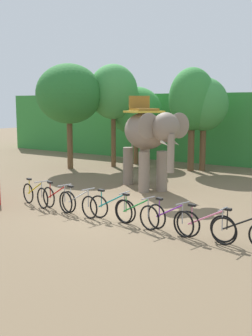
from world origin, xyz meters
TOP-DOWN VIEW (x-y plane):
  - ground_plane at (0.00, 0.00)m, footprint 80.00×80.00m
  - tree_left at (-7.42, 6.17)m, footprint 3.47×3.47m
  - tree_center at (-5.89, 8.03)m, footprint 2.65×2.65m
  - tree_center_right at (-5.41, 9.57)m, footprint 2.96×2.96m
  - tree_far_right at (-1.72, 9.11)m, footprint 2.38×2.38m
  - tree_center_left at (-1.26, 9.53)m, footprint 2.46×2.46m
  - elephant at (-1.13, 3.85)m, footprint 3.95×3.38m
  - bike_yellow at (-2.77, -0.80)m, footprint 1.67×0.62m
  - bike_red at (-1.73, -0.83)m, footprint 1.68×0.58m
  - bike_white at (-0.71, -0.93)m, footprint 1.69×0.52m
  - bike_teal at (0.48, -0.80)m, footprint 1.71×0.52m
  - bike_green at (1.41, -0.92)m, footprint 1.69×0.52m
  - bike_purple at (2.48, -0.90)m, footprint 1.66×0.62m
  - bike_pink at (3.55, -0.98)m, footprint 1.71×0.52m
  - bike_black at (4.47, -0.86)m, footprint 1.71×0.52m

SIDE VIEW (x-z plane):
  - ground_plane at x=0.00m, z-range 0.00..0.00m
  - bike_yellow at x=-2.77m, z-range -0.07..0.85m
  - bike_red at x=-1.73m, z-range -0.07..0.85m
  - bike_white at x=-0.71m, z-range -0.07..0.85m
  - bike_teal at x=0.48m, z-range -0.07..0.85m
  - bike_green at x=1.41m, z-range -0.07..0.85m
  - bike_purple at x=2.48m, z-range -0.07..0.85m
  - bike_pink at x=3.55m, z-range -0.07..0.85m
  - bike_black at x=4.47m, z-range -0.07..0.85m
  - elephant at x=-1.13m, z-range 0.31..4.09m
  - tree_center_right at x=-5.41m, z-range 0.83..5.23m
  - tree_center_left at x=-1.26m, z-range 1.01..5.79m
  - tree_far_right at x=-1.72m, z-range 1.01..6.28m
  - tree_left at x=-7.42m, z-range 1.18..6.71m
  - tree_center at x=-5.89m, z-range 1.28..6.85m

